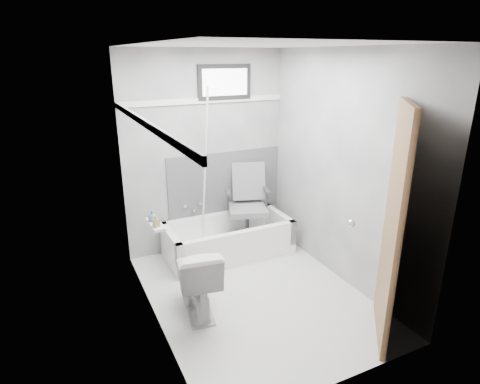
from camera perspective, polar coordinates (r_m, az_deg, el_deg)
floor at (r=4.23m, az=2.12°, el=-14.34°), size 2.60×2.60×0.00m
ceiling at (r=3.54m, az=2.62°, el=20.20°), size 2.60×2.60×0.00m
wall_back at (r=4.85m, az=-4.89°, el=5.53°), size 2.00×0.02×2.40m
wall_front at (r=2.71m, az=15.39°, el=-6.26°), size 2.00×0.02×2.40m
wall_left at (r=3.38m, az=-12.81°, el=-0.93°), size 0.02×2.60×2.40m
wall_right at (r=4.25m, az=14.35°, el=3.07°), size 0.02×2.60×2.40m
bathtub at (r=4.91m, az=-1.67°, el=-6.55°), size 1.50×0.70×0.42m
office_chair at (r=4.91m, az=1.05°, el=-1.73°), size 0.68×0.68×0.94m
toilet at (r=3.84m, az=-6.24°, el=-12.16°), size 0.50×0.76×0.69m
door at (r=3.48m, az=27.28°, el=-5.60°), size 0.78×0.78×2.00m
window at (r=4.81m, az=-2.22°, el=15.36°), size 0.66×0.04×0.40m
backerboard at (r=5.04m, az=-2.07°, el=1.39°), size 1.50×0.02×0.78m
trim_back at (r=4.74m, az=-5.05°, el=12.81°), size 2.00×0.02×0.06m
trim_left at (r=3.23m, az=-13.39°, el=9.50°), size 0.02×2.60×0.06m
pole at (r=4.64m, az=-5.02°, el=2.97°), size 0.02×0.35×1.93m
shelf at (r=3.64m, az=-11.94°, el=-4.50°), size 0.10×0.32×0.02m
soap_bottle_a at (r=3.54m, az=-11.84°, el=-4.03°), size 0.06×0.06×0.11m
soap_bottle_b at (r=3.67m, az=-12.38°, el=-3.33°), size 0.11×0.11×0.10m
faucet at (r=4.96m, az=-6.71°, el=-2.12°), size 0.26×0.10×0.16m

